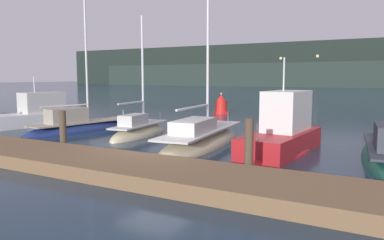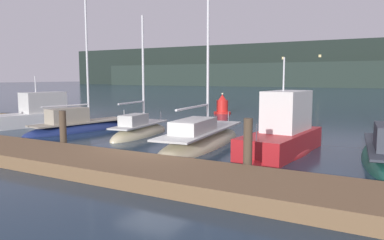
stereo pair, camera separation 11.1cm
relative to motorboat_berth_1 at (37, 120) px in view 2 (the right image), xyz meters
name	(u,v)px [view 2 (the right image)]	position (x,y,z in m)	size (l,w,h in m)	color
ground_plane	(155,158)	(12.46, -4.49, -0.37)	(400.00, 400.00, 0.00)	#1E3347
dock	(112,166)	(12.46, -6.97, -0.15)	(31.12, 2.80, 0.45)	brown
mooring_pile_1	(63,131)	(8.38, -5.32, 0.49)	(0.28, 0.28, 1.74)	#4C3D2D
mooring_pile_2	(248,148)	(16.55, -5.32, 0.55)	(0.28, 0.28, 1.86)	#4C3D2D
motorboat_berth_1	(37,120)	(0.00, 0.00, 0.00)	(2.99, 6.40, 3.82)	white
sailboat_berth_2	(79,128)	(4.31, -0.48, -0.21)	(2.94, 7.30, 8.70)	navy
sailboat_berth_3	(140,133)	(8.48, -0.21, -0.24)	(2.03, 5.42, 6.96)	beige
sailboat_berth_4	(202,142)	(12.74, -1.14, -0.23)	(2.83, 8.65, 10.98)	beige
motorboat_berth_5	(282,140)	(16.43, -0.98, 0.17)	(2.50, 6.03, 4.39)	red
channel_buoy	(222,106)	(7.27, 13.11, 0.27)	(1.46, 1.46, 1.79)	red
hillside_backdrop	(359,66)	(8.68, 114.75, 6.41)	(240.00, 23.00, 14.72)	#1E2823
rowboat_adrift	(4,116)	(-7.20, 2.55, -0.37)	(2.42, 2.26, 0.56)	#2D3338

